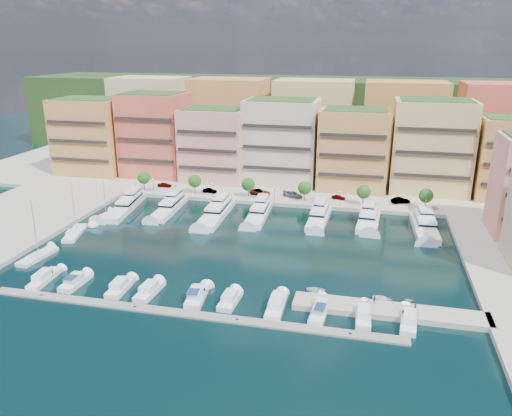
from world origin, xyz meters
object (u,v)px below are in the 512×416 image
object	(u,v)px
yacht_2	(217,211)
person_0	(375,298)
yacht_0	(127,205)
person_1	(414,308)
tree_2	(248,184)
sailboat_0	(37,257)
yacht_3	(259,212)
sailboat_2	(106,217)
tree_1	(195,181)
lamppost_1	(212,188)
tree_3	(305,188)
cruiser_5	(230,300)
cruiser_2	(120,287)
car_4	(339,197)
cruiser_0	(44,279)
lamppost_2	(274,192)
yacht_1	(170,207)
cruiser_9	(409,321)
tender_2	(382,299)
lamppost_3	(340,196)
car_0	(165,185)
car_1	(210,191)
lamppost_4	(410,201)
tree_4	(364,192)
car_3	(293,194)
cruiser_3	(149,291)
tree_5	(426,196)
cruiser_6	(276,306)
lamppost_0	(153,184)
car_2	(260,192)
cruiser_8	(363,316)
tree_0	(144,178)
cruiser_4	(197,296)
cruiser_7	(320,311)
tender_0	(316,290)
yacht_5	(369,219)
sailboat_1	(75,234)
car_5	(400,200)
yacht_4	(319,217)
yacht_6	(424,225)

from	to	relation	value
yacht_2	person_0	world-z (taller)	yacht_2
yacht_0	person_1	xyz separation A→B (m)	(72.03, -41.30, 0.64)
tree_2	sailboat_0	xyz separation A→B (m)	(-33.14, -49.17, -4.43)
yacht_3	sailboat_2	size ratio (longest dim) A/B	1.41
tree_1	lamppost_1	world-z (taller)	tree_1
tree_3	cruiser_5	size ratio (longest dim) A/B	0.79
cruiser_2	cruiser_5	size ratio (longest dim) A/B	1.07
car_4	cruiser_0	bearing A→B (deg)	151.81
lamppost_2	yacht_1	world-z (taller)	yacht_1
cruiser_9	tender_2	distance (m)	8.05
lamppost_3	person_1	bearing A→B (deg)	-73.63
car_0	person_1	bearing A→B (deg)	-134.81
lamppost_1	cruiser_2	world-z (taller)	lamppost_1
cruiser_5	lamppost_3	bearing A→B (deg)	75.17
yacht_0	car_1	distance (m)	24.44
lamppost_4	cruiser_0	size ratio (longest dim) A/B	0.47
yacht_2	cruiser_0	distance (m)	47.94
tree_4	car_1	world-z (taller)	tree_4
car_3	person_1	size ratio (longest dim) A/B	3.42
cruiser_3	sailboat_0	distance (m)	30.67
yacht_2	person_1	world-z (taller)	yacht_2
tree_5	cruiser_6	bearing A→B (deg)	-116.23
cruiser_2	car_1	bearing A→B (deg)	92.40
lamppost_0	car_2	size ratio (longest dim) A/B	0.70
tree_2	cruiser_3	xyz separation A→B (m)	(-3.79, -58.09, -4.20)
yacht_0	sailboat_0	distance (m)	34.46
tree_5	yacht_0	world-z (taller)	tree_5
cruiser_2	cruiser_8	bearing A→B (deg)	-0.00
lamppost_3	car_1	distance (m)	38.27
yacht_2	tree_0	bearing A→B (deg)	151.57
lamppost_4	cruiser_5	world-z (taller)	lamppost_4
tree_3	person_1	distance (m)	61.86
tree_5	lamppost_4	xyz separation A→B (m)	(-4.00, -2.30, -0.92)
cruiser_5	cruiser_8	bearing A→B (deg)	-0.02
cruiser_4	tender_2	world-z (taller)	cruiser_4
yacht_3	cruiser_9	world-z (taller)	yacht_3
cruiser_7	person_0	size ratio (longest dim) A/B	5.32
lamppost_4	car_0	bearing A→B (deg)	174.79
tender_0	car_3	bearing A→B (deg)	7.03
tree_5	cruiser_9	size ratio (longest dim) A/B	0.68
cruiser_5	person_1	distance (m)	30.67
tree_3	car_1	bearing A→B (deg)	176.99
yacht_5	car_0	xyz separation A→B (m)	(-61.11, 16.07, 0.52)
tree_0	lamppost_3	world-z (taller)	tree_0
sailboat_1	car_5	size ratio (longest dim) A/B	2.63
yacht_0	yacht_4	size ratio (longest dim) A/B	1.30
yacht_0	tree_3	bearing A→B (deg)	17.81
tree_0	tree_5	distance (m)	80.00
lamppost_4	person_1	world-z (taller)	lamppost_4
yacht_6	lamppost_4	bearing A→B (deg)	104.80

